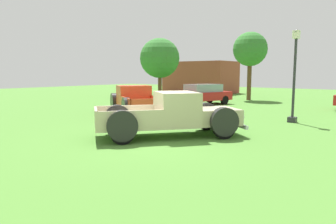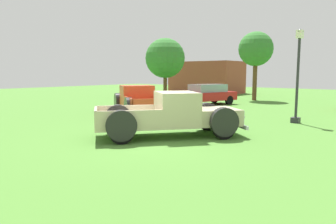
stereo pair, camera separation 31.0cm
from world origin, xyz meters
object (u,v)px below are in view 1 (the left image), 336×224
(oak_tree_center, at_px, (160,58))
(sedan_distant_a, at_px, (202,94))
(pickup_truck_foreground, at_px, (178,115))
(pickup_truck_behind_left, at_px, (134,100))
(lamp_post_near, at_px, (294,74))
(oak_tree_east, at_px, (250,50))

(oak_tree_center, bearing_deg, sedan_distant_a, -27.61)
(pickup_truck_foreground, xyz_separation_m, pickup_truck_behind_left, (-5.75, 3.63, -0.01))
(pickup_truck_foreground, bearing_deg, lamp_post_near, 68.06)
(pickup_truck_behind_left, relative_size, lamp_post_near, 1.26)
(sedan_distant_a, bearing_deg, lamp_post_near, -30.03)
(pickup_truck_behind_left, distance_m, oak_tree_center, 12.51)
(pickup_truck_behind_left, bearing_deg, oak_tree_center, 122.01)
(oak_tree_east, bearing_deg, lamp_post_near, -57.26)
(pickup_truck_foreground, height_order, oak_tree_center, oak_tree_center)
(sedan_distant_a, bearing_deg, oak_tree_east, 79.05)
(pickup_truck_behind_left, height_order, oak_tree_center, oak_tree_center)
(pickup_truck_foreground, height_order, lamp_post_near, lamp_post_near)
(lamp_post_near, bearing_deg, pickup_truck_behind_left, -164.36)
(pickup_truck_behind_left, bearing_deg, oak_tree_east, 82.87)
(sedan_distant_a, height_order, lamp_post_near, lamp_post_near)
(pickup_truck_behind_left, xyz_separation_m, oak_tree_east, (1.56, 12.48, 3.47))
(oak_tree_east, bearing_deg, pickup_truck_behind_left, -97.13)
(lamp_post_near, distance_m, oak_tree_center, 16.71)
(sedan_distant_a, distance_m, oak_tree_center, 8.30)
(pickup_truck_behind_left, bearing_deg, sedan_distant_a, 86.20)
(oak_tree_east, relative_size, oak_tree_center, 1.03)
(oak_tree_east, bearing_deg, sedan_distant_a, -100.95)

